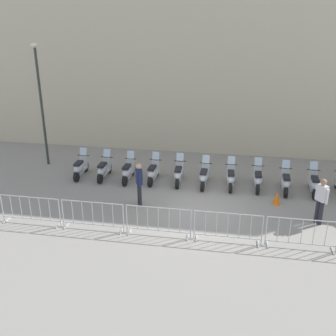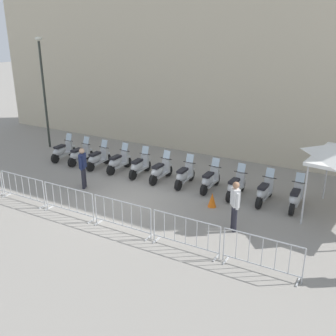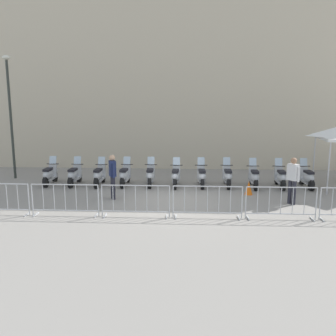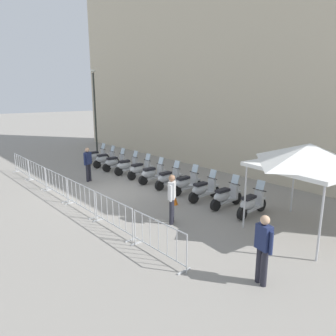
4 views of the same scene
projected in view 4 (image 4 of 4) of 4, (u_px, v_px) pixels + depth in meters
ground_plane at (112, 192)px, 14.40m from camera, size 120.00×120.00×0.00m
building_facade at (229, 54)px, 17.93m from camera, size 28.09×5.59×12.98m
motorcycle_0 at (96, 157)px, 19.99m from camera, size 0.63×1.72×1.24m
motorcycle_1 at (105, 159)px, 19.14m from camera, size 0.58×1.72×1.24m
motorcycle_2 at (115, 163)px, 18.28m from camera, size 0.59×1.72×1.24m
motorcycle_3 at (127, 166)px, 17.49m from camera, size 0.56×1.73×1.24m
motorcycle_4 at (140, 170)px, 16.66m from camera, size 0.63×1.72×1.24m
motorcycle_5 at (152, 174)px, 15.77m from camera, size 0.56×1.73×1.24m
motorcycle_6 at (168, 179)px, 14.96m from camera, size 0.62×1.72×1.24m
motorcycle_7 at (186, 184)px, 14.15m from camera, size 0.59×1.72×1.24m
motorcycle_8 at (203, 190)px, 13.24m from camera, size 0.56×1.73×1.24m
motorcycle_9 at (225, 197)px, 12.41m from camera, size 0.56×1.73×1.24m
motorcycle_10 at (251, 204)px, 11.60m from camera, size 0.62×1.72×1.24m
barrier_segment_0 at (22, 166)px, 17.21m from camera, size 2.23×0.67×1.07m
barrier_segment_1 at (37, 174)px, 15.50m from camera, size 2.23×0.67×1.07m
barrier_segment_2 at (56, 184)px, 13.80m from camera, size 2.23×0.67×1.07m
barrier_segment_3 at (81, 197)px, 12.09m from camera, size 2.23×0.67×1.07m
barrier_segment_4 at (113, 215)px, 10.39m from camera, size 2.23×0.67×1.07m
barrier_segment_5 at (158, 239)px, 8.68m from camera, size 2.23×0.67×1.07m
street_lamp at (95, 105)px, 21.77m from camera, size 0.36×0.36×5.87m
officer_near_row_end at (263, 246)px, 7.34m from camera, size 0.55×0.26×1.73m
officer_mid_plaza at (88, 162)px, 15.94m from camera, size 0.37×0.49×1.73m
officer_by_barriers at (172, 196)px, 10.81m from camera, size 0.42×0.41×1.73m
canopy_tent at (309, 156)px, 9.76m from camera, size 2.89×2.89×2.91m
traffic_cone at (174, 198)px, 12.80m from camera, size 0.32×0.32×0.55m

